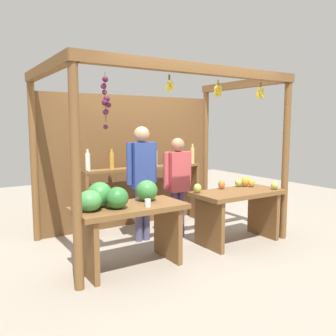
# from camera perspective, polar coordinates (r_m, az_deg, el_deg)

# --- Properties ---
(ground_plane) EXTENTS (12.00, 12.00, 0.00)m
(ground_plane) POSITION_cam_1_polar(r_m,az_deg,el_deg) (5.39, -1.09, -11.25)
(ground_plane) COLOR gray
(ground_plane) RESTS_ON ground
(market_stall) EXTENTS (3.24, 1.97, 2.39)m
(market_stall) POSITION_cam_1_polar(r_m,az_deg,el_deg) (5.50, -3.53, 3.86)
(market_stall) COLOR brown
(market_stall) RESTS_ON ground
(fruit_counter_left) EXTENTS (1.32, 0.64, 1.03)m
(fruit_counter_left) POSITION_cam_1_polar(r_m,az_deg,el_deg) (4.19, -7.19, -6.87)
(fruit_counter_left) COLOR brown
(fruit_counter_left) RESTS_ON ground
(fruit_counter_right) EXTENTS (1.32, 0.64, 0.90)m
(fruit_counter_right) POSITION_cam_1_polar(r_m,az_deg,el_deg) (5.23, 11.08, -5.60)
(fruit_counter_right) COLOR brown
(fruit_counter_right) RESTS_ON ground
(bottle_shelf_unit) EXTENTS (2.08, 0.22, 1.35)m
(bottle_shelf_unit) POSITION_cam_1_polar(r_m,az_deg,el_deg) (5.85, -3.69, -1.72)
(bottle_shelf_unit) COLOR brown
(bottle_shelf_unit) RESTS_ON ground
(vendor_man) EXTENTS (0.48, 0.22, 1.66)m
(vendor_man) POSITION_cam_1_polar(r_m,az_deg,el_deg) (5.12, -4.18, -0.74)
(vendor_man) COLOR #534F74
(vendor_man) RESTS_ON ground
(vendor_woman) EXTENTS (0.48, 0.20, 1.49)m
(vendor_woman) POSITION_cam_1_polar(r_m,az_deg,el_deg) (5.28, 1.54, -1.77)
(vendor_woman) COLOR #4E365D
(vendor_woman) RESTS_ON ground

